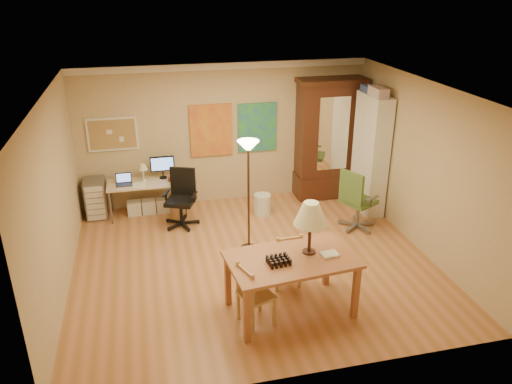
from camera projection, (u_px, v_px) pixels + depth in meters
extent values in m
plane|color=#A4693A|center=(253.00, 262.00, 7.85)|extent=(5.50, 5.50, 0.00)
cube|color=white|center=(223.00, 66.00, 9.00)|extent=(5.50, 0.08, 0.12)
cube|color=#9F864B|center=(113.00, 134.00, 9.03)|extent=(0.90, 0.04, 0.62)
cube|color=gold|center=(211.00, 130.00, 9.43)|extent=(0.80, 0.04, 1.00)
cube|color=teal|center=(257.00, 127.00, 9.62)|extent=(0.75, 0.04, 0.95)
cube|color=brown|center=(291.00, 259.00, 6.39)|extent=(1.72, 1.14, 0.04)
cube|color=brown|center=(247.00, 316.00, 5.97)|extent=(0.08, 0.08, 0.77)
cube|color=brown|center=(356.00, 292.00, 6.42)|extent=(0.08, 0.08, 0.77)
cube|color=brown|center=(228.00, 280.00, 6.69)|extent=(0.08, 0.08, 0.77)
cube|color=brown|center=(327.00, 261.00, 7.13)|extent=(0.08, 0.08, 0.77)
cylinder|color=black|center=(309.00, 252.00, 6.51)|extent=(0.17, 0.17, 0.02)
cylinder|color=black|center=(310.00, 238.00, 6.43)|extent=(0.04, 0.04, 0.43)
cone|color=beige|center=(311.00, 213.00, 6.29)|extent=(0.43, 0.43, 0.30)
cube|color=white|center=(330.00, 254.00, 6.43)|extent=(0.23, 0.18, 0.03)
cube|color=black|center=(279.00, 261.00, 6.24)|extent=(0.33, 0.27, 0.09)
cube|color=tan|center=(285.00, 259.00, 7.14)|extent=(0.42, 0.40, 0.04)
cube|color=tan|center=(292.00, 264.00, 7.41)|extent=(0.04, 0.04, 0.39)
cube|color=tan|center=(270.00, 267.00, 7.33)|extent=(0.04, 0.04, 0.39)
cube|color=tan|center=(300.00, 276.00, 7.12)|extent=(0.04, 0.04, 0.39)
cube|color=tan|center=(277.00, 279.00, 7.04)|extent=(0.04, 0.04, 0.39)
cube|color=tan|center=(301.00, 249.00, 6.95)|extent=(0.04, 0.04, 0.45)
cube|color=tan|center=(277.00, 252.00, 6.86)|extent=(0.04, 0.04, 0.45)
cube|color=tan|center=(289.00, 248.00, 6.89)|extent=(0.35, 0.04, 0.05)
cube|color=tan|center=(256.00, 295.00, 6.32)|extent=(0.50, 0.51, 0.04)
cube|color=tan|center=(275.00, 312.00, 6.35)|extent=(0.05, 0.05, 0.39)
cube|color=tan|center=(260.00, 298.00, 6.62)|extent=(0.05, 0.05, 0.39)
cube|color=tan|center=(253.00, 321.00, 6.19)|extent=(0.05, 0.05, 0.39)
cube|color=tan|center=(238.00, 306.00, 6.46)|extent=(0.05, 0.05, 0.39)
cube|color=tan|center=(253.00, 291.00, 6.01)|extent=(0.05, 0.05, 0.46)
cube|color=tan|center=(238.00, 277.00, 6.28)|extent=(0.05, 0.05, 0.46)
cube|color=tan|center=(245.00, 281.00, 6.13)|extent=(0.14, 0.34, 0.05)
cylinder|color=#3E2518|center=(249.00, 248.00, 8.21)|extent=(0.28, 0.28, 0.03)
cylinder|color=#3E2518|center=(249.00, 199.00, 7.86)|extent=(0.04, 0.04, 1.75)
cone|color=#FFE0A5|center=(248.00, 145.00, 7.51)|extent=(0.34, 0.34, 0.14)
cube|color=tan|center=(147.00, 183.00, 9.17)|extent=(1.43, 0.62, 0.03)
cylinder|color=slate|center=(111.00, 208.00, 8.92)|extent=(0.03, 0.03, 0.62)
cylinder|color=slate|center=(186.00, 201.00, 9.20)|extent=(0.03, 0.03, 0.62)
cylinder|color=slate|center=(112.00, 197.00, 9.40)|extent=(0.03, 0.03, 0.62)
cylinder|color=slate|center=(183.00, 190.00, 9.68)|extent=(0.03, 0.03, 0.62)
cube|color=black|center=(124.00, 185.00, 9.04)|extent=(0.29, 0.20, 0.01)
cube|color=black|center=(124.00, 177.00, 9.13)|extent=(0.29, 0.05, 0.19)
cube|color=black|center=(162.00, 164.00, 9.24)|extent=(0.45, 0.04, 0.29)
cone|color=beige|center=(143.00, 167.00, 9.13)|extent=(0.18, 0.18, 0.11)
cube|color=white|center=(139.00, 185.00, 9.02)|extent=(0.22, 0.29, 0.01)
cube|color=maroon|center=(173.00, 178.00, 9.21)|extent=(0.20, 0.14, 0.11)
cube|color=white|center=(134.00, 208.00, 9.35)|extent=(0.25, 0.21, 0.27)
cube|color=white|center=(149.00, 207.00, 9.41)|extent=(0.25, 0.21, 0.27)
cube|color=silver|center=(163.00, 205.00, 9.47)|extent=(0.25, 0.21, 0.27)
cylinder|color=black|center=(181.00, 213.00, 8.89)|extent=(0.06, 0.06, 0.40)
cube|color=black|center=(180.00, 201.00, 8.80)|extent=(0.61, 0.60, 0.07)
cube|color=black|center=(183.00, 181.00, 8.88)|extent=(0.44, 0.22, 0.52)
cube|color=black|center=(166.00, 193.00, 8.78)|extent=(0.15, 0.29, 0.03)
cube|color=black|center=(194.00, 195.00, 8.71)|extent=(0.15, 0.29, 0.03)
cylinder|color=slate|center=(358.00, 214.00, 8.82)|extent=(0.06, 0.06, 0.43)
cube|color=#40602B|center=(359.00, 201.00, 8.72)|extent=(0.67, 0.68, 0.07)
cube|color=#40602B|center=(351.00, 188.00, 8.46)|extent=(0.27, 0.46, 0.55)
cube|color=slate|center=(372.00, 198.00, 8.47)|extent=(0.31, 0.18, 0.03)
cube|color=slate|center=(347.00, 189.00, 8.86)|extent=(0.31, 0.18, 0.03)
cube|color=slate|center=(96.00, 198.00, 9.18)|extent=(0.37, 0.42, 0.74)
cube|color=silver|center=(95.00, 203.00, 8.98)|extent=(0.32, 0.02, 0.64)
cube|color=#321B0D|center=(328.00, 141.00, 9.82)|extent=(1.21, 0.55, 2.30)
cube|color=#321B0D|center=(325.00, 183.00, 10.18)|extent=(1.25, 0.59, 0.46)
cube|color=white|center=(334.00, 134.00, 9.48)|extent=(0.60, 0.01, 1.43)
cube|color=#321B0D|center=(331.00, 80.00, 9.35)|extent=(1.29, 0.61, 0.09)
cube|color=white|center=(370.00, 154.00, 9.21)|extent=(0.33, 0.89, 2.22)
cube|color=#993333|center=(369.00, 187.00, 9.28)|extent=(0.20, 0.44, 0.27)
cube|color=#334C99|center=(367.00, 113.00, 9.11)|extent=(0.20, 0.31, 0.22)
cylinder|color=silver|center=(262.00, 204.00, 9.35)|extent=(0.32, 0.32, 0.40)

